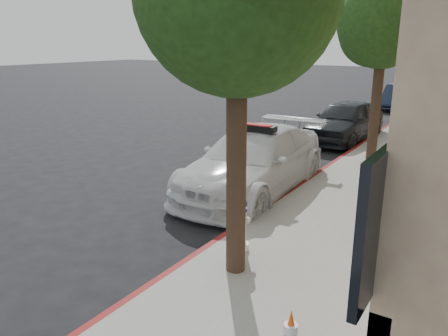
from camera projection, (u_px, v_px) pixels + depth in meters
ground at (173, 204)px, 10.08m from camera, size 120.00×120.00×0.00m
sidewalk at (418, 140)px, 16.27m from camera, size 3.20×50.00×0.15m
curb_strip at (376, 135)px, 17.07m from camera, size 0.12×50.00×0.15m
tree_mid at (385, 21)px, 12.23m from camera, size 2.77×2.64×5.43m
tree_far at (431, 23)px, 18.63m from camera, size 3.10×3.00×5.81m
police_car at (254, 161)px, 10.77m from camera, size 2.38×5.44×1.71m
parked_car_mid at (345, 121)px, 16.24m from camera, size 2.10×4.62×1.54m
parked_car_far at (398, 97)px, 24.08m from camera, size 1.55×4.03×1.31m
fire_hydrant at (238, 225)px, 7.44m from camera, size 0.40×0.37×0.95m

